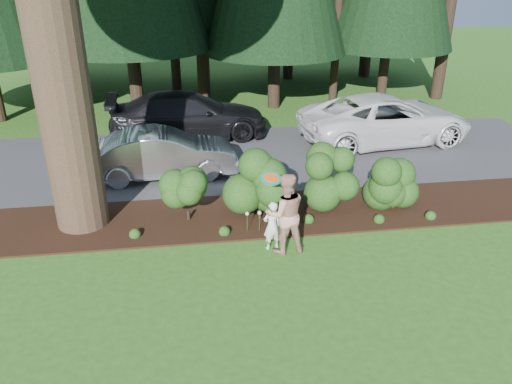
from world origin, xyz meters
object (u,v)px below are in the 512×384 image
(car_white_suv, at_px, (386,119))
(frisbee, at_px, (271,178))
(car_silver_wagon, at_px, (163,154))
(child, at_px, (272,225))
(car_dark_suv, at_px, (189,115))
(adult, at_px, (285,214))

(car_white_suv, bearing_deg, frisbee, 133.01)
(car_silver_wagon, distance_m, child, 5.22)
(car_silver_wagon, height_order, frisbee, frisbee)
(car_white_suv, height_order, car_dark_suv, car_white_suv)
(car_silver_wagon, bearing_deg, car_dark_suv, -17.12)
(adult, bearing_deg, frisbee, -66.52)
(car_silver_wagon, bearing_deg, adult, -153.32)
(car_dark_suv, bearing_deg, car_white_suv, -105.92)
(child, distance_m, frisbee, 1.07)
(car_dark_suv, bearing_deg, adult, -170.18)
(car_silver_wagon, distance_m, adult, 5.48)
(car_silver_wagon, relative_size, car_dark_suv, 0.77)
(car_white_suv, bearing_deg, car_dark_suv, 70.09)
(adult, distance_m, frisbee, 0.84)
(car_dark_suv, bearing_deg, car_silver_wagon, 163.55)
(car_silver_wagon, xyz_separation_m, frisbee, (2.56, -4.23, 0.85))
(car_silver_wagon, distance_m, frisbee, 5.02)
(child, height_order, frisbee, frisbee)
(adult, relative_size, frisbee, 3.95)
(car_white_suv, bearing_deg, child, 134.29)
(car_white_suv, xyz_separation_m, frisbee, (-5.23, -6.32, 0.73))
(car_white_suv, bearing_deg, car_silver_wagon, 97.61)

